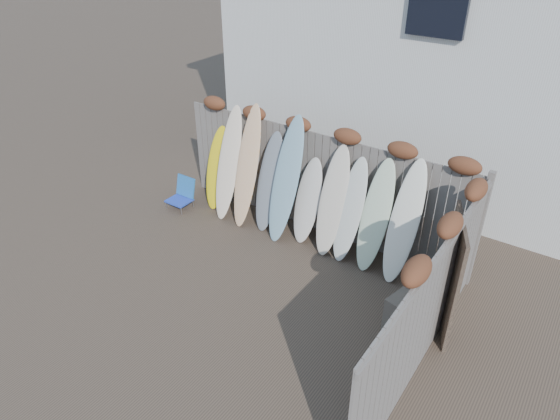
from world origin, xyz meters
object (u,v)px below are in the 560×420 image
Objects in this scene: beach_chair at (182,194)px; lattice_panel at (451,276)px; wooden_crate at (407,318)px; surfboard_0 at (218,168)px.

lattice_panel is (5.72, -0.33, 0.62)m from beach_chair.
beach_chair is at bearing 170.82° from wooden_crate.
lattice_panel reaches higher than wooden_crate.
wooden_crate is 0.89m from lattice_panel.
wooden_crate is at bearing -148.00° from lattice_panel.
wooden_crate is 4.98m from surfboard_0.
surfboard_0 is at bearing 164.03° from wooden_crate.
wooden_crate is 0.35× the size of surfboard_0.
beach_chair is 0.95m from surfboard_0.
beach_chair is at bearing 154.03° from lattice_panel.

